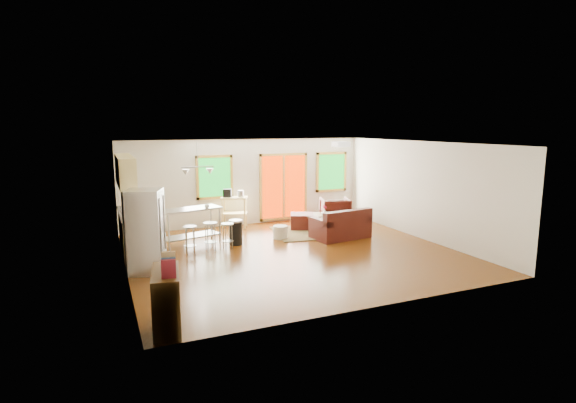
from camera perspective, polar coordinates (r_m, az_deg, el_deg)
name	(u,v)px	position (r m, az deg, el deg)	size (l,w,h in m)	color
floor	(293,253)	(10.78, 0.63, -6.60)	(7.50, 7.00, 0.02)	#3E1E06
ceiling	(293,143)	(10.36, 0.66, 7.45)	(7.50, 7.00, 0.02)	silver
back_wall	(247,182)	(13.74, -5.26, 2.47)	(7.50, 0.02, 2.60)	beige
left_wall	(122,211)	(9.64, -20.29, -1.16)	(0.02, 7.00, 2.60)	beige
right_wall	(422,190)	(12.47, 16.67, 1.38)	(0.02, 7.00, 2.60)	beige
front_wall	(380,231)	(7.47, 11.56, -3.74)	(7.50, 0.02, 2.60)	beige
window_left	(215,177)	(13.40, -9.29, 3.06)	(1.10, 0.05, 1.30)	#0D5A15
french_doors	(284,187)	(14.13, -0.55, 1.89)	(1.60, 0.05, 2.10)	#BA2400
window_right	(331,172)	(14.82, 5.54, 3.76)	(1.10, 0.05, 1.30)	#0D5A15
rug	(317,232)	(12.85, 3.66, -3.85)	(2.37, 1.82, 0.02)	#3E5C35
loveseat	(341,226)	(12.19, 6.78, -3.17)	(1.61, 1.05, 0.80)	black
coffee_table	(321,216)	(13.25, 4.25, -1.85)	(1.09, 0.66, 0.43)	#3E280E
armchair	(335,209)	(14.01, 5.99, -0.98)	(0.85, 0.79, 0.87)	black
ottoman	(302,221)	(13.23, 1.79, -2.51)	(0.67, 0.67, 0.44)	black
pouf	(280,232)	(12.09, -0.98, -3.91)	(0.39, 0.39, 0.34)	beige
vase	(325,212)	(13.05, 4.69, -1.36)	(0.20, 0.21, 0.33)	silver
book	(338,210)	(13.29, 6.34, -1.07)	(0.22, 0.03, 0.30)	maroon
cabinets	(131,213)	(11.39, -19.27, -1.42)	(0.64, 2.24, 2.30)	#DCC572
refrigerator	(146,231)	(9.64, -17.62, -3.64)	(0.87, 0.86, 1.73)	#B7BABC
island	(191,220)	(11.54, -12.24, -2.32)	(1.61, 0.95, 0.96)	#B7BABC
cup	(207,206)	(11.44, -10.26, -0.56)	(0.12, 0.09, 0.12)	silver
bar_stool_a	(190,233)	(10.79, -12.35, -3.98)	(0.34, 0.34, 0.68)	#B7BABC
bar_stool_b	(210,230)	(11.02, -9.86, -3.56)	(0.34, 0.34, 0.70)	#B7BABC
bar_stool_c	(228,230)	(11.12, -7.69, -3.59)	(0.33, 0.33, 0.64)	#B7BABC
trash_can	(236,232)	(11.52, -6.65, -3.89)	(0.39, 0.39, 0.64)	black
kitchen_cart	(233,201)	(13.36, -6.95, 0.03)	(0.89, 0.75, 1.16)	#DCC572
bookshelf	(167,299)	(7.04, -15.16, -11.84)	(0.54, 1.05, 1.18)	#3E280E
ceiling_flush	(341,144)	(11.62, 6.74, 7.23)	(0.35, 0.35, 0.12)	white
pendant_light	(198,171)	(11.26, -11.39, 3.81)	(0.80, 0.18, 0.79)	gray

